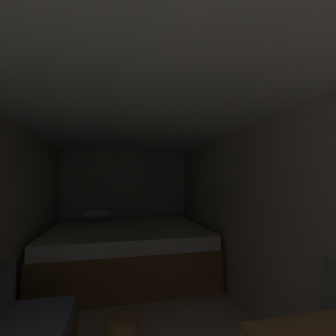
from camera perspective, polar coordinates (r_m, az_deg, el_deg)
ground_plane at (r=2.74m, az=-8.06°, el=-34.22°), size 6.83×6.83×0.00m
wall_back at (r=4.80m, az=-10.42°, el=-8.07°), size 2.52×0.05×2.01m
wall_right at (r=2.78m, az=19.00°, el=-11.46°), size 0.05×4.83×2.01m
ceiling_slab at (r=2.43m, az=-7.66°, el=11.69°), size 2.52×4.83×0.05m
bed at (r=3.91m, az=-9.94°, el=-18.84°), size 2.30×1.91×0.91m
wicker_basket at (r=2.51m, az=-10.89°, el=-34.17°), size 0.29×0.29×0.24m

